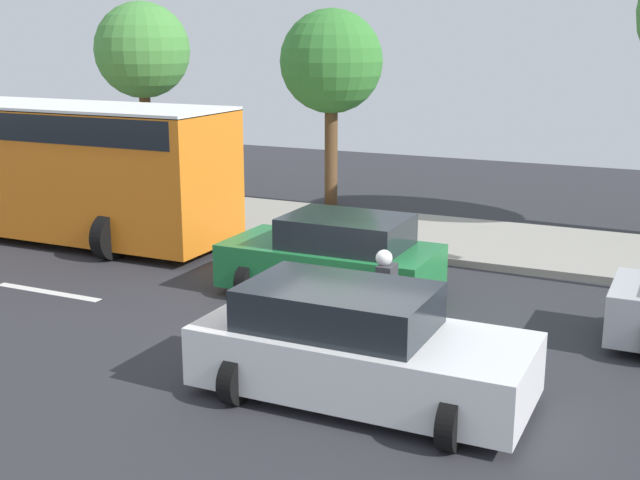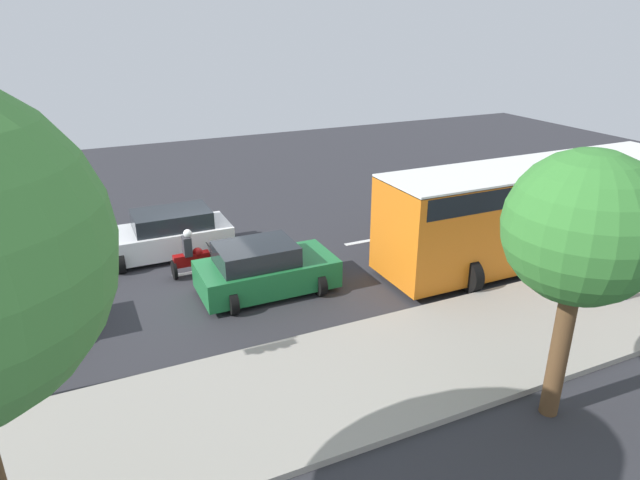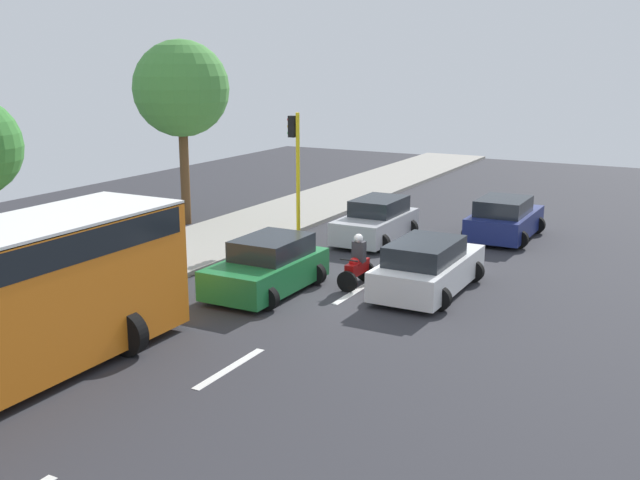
{
  "view_description": "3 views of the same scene",
  "coord_description": "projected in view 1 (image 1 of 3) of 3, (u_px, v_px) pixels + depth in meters",
  "views": [
    {
      "loc": [
        -11.2,
        -4.92,
        4.73
      ],
      "look_at": [
        0.37,
        0.51,
        1.52
      ],
      "focal_mm": 46.22,
      "sensor_mm": 36.0,
      "label": 1
    },
    {
      "loc": [
        15.86,
        -3.52,
        7.44
      ],
      "look_at": [
        1.56,
        3.1,
        1.05
      ],
      "focal_mm": 31.0,
      "sensor_mm": 36.0,
      "label": 2
    },
    {
      "loc": [
        -8.69,
        18.12,
        6.38
      ],
      "look_at": [
        0.56,
        0.95,
        1.65
      ],
      "focal_mm": 42.28,
      "sensor_mm": 36.0,
      "label": 3
    }
  ],
  "objects": [
    {
      "name": "pedestrian_near_signal",
      "position": [
        116.0,
        169.0,
        22.94
      ],
      "size": [
        0.4,
        0.24,
        1.69
      ],
      "color": "#1E1E4C",
      "rests_on": "sidewalk"
    },
    {
      "name": "ground_plane",
      "position": [
        339.0,
        345.0,
        13.02
      ],
      "size": [
        40.0,
        60.0,
        0.1
      ],
      "primitive_type": "cube",
      "color": "#2D2D33"
    },
    {
      "name": "car_white",
      "position": [
        357.0,
        347.0,
        10.86
      ],
      "size": [
        2.32,
        4.41,
        1.52
      ],
      "color": "white",
      "rests_on": "ground"
    },
    {
      "name": "lane_stripe_south",
      "position": [
        48.0,
        292.0,
        15.48
      ],
      "size": [
        0.2,
        2.4,
        0.01
      ],
      "primitive_type": "cube",
      "color": "white",
      "rests_on": "ground"
    },
    {
      "name": "motorcycle",
      "position": [
        379.0,
        305.0,
        12.78
      ],
      "size": [
        0.6,
        1.3,
        1.53
      ],
      "color": "black",
      "rests_on": "ground"
    },
    {
      "name": "street_tree_north",
      "position": [
        331.0,
        63.0,
        22.3
      ],
      "size": [
        2.81,
        2.81,
        5.41
      ],
      "color": "brown",
      "rests_on": "ground"
    },
    {
      "name": "street_tree_south",
      "position": [
        142.0,
        51.0,
        26.14
      ],
      "size": [
        3.03,
        3.03,
        5.74
      ],
      "color": "brown",
      "rests_on": "ground"
    },
    {
      "name": "city_bus",
      "position": [
        19.0,
        157.0,
        19.75
      ],
      "size": [
        3.2,
        11.0,
        3.16
      ],
      "color": "orange",
      "rests_on": "ground"
    },
    {
      "name": "sidewalk",
      "position": [
        461.0,
        240.0,
        19.14
      ],
      "size": [
        4.0,
        60.0,
        0.15
      ],
      "primitive_type": "cube",
      "color": "#9E998E",
      "rests_on": "ground"
    },
    {
      "name": "lane_stripe_mid",
      "position": [
        339.0,
        341.0,
        13.01
      ],
      "size": [
        0.2,
        2.4,
        0.01
      ],
      "primitive_type": "cube",
      "color": "white",
      "rests_on": "ground"
    },
    {
      "name": "car_green",
      "position": [
        334.0,
        258.0,
        15.17
      ],
      "size": [
        2.33,
        3.91,
        1.52
      ],
      "color": "#1E7238",
      "rests_on": "ground"
    }
  ]
}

